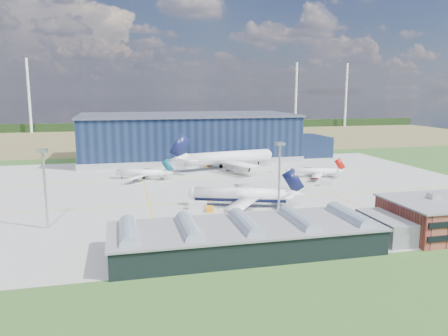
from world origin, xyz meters
The scene contains 23 objects.
ground centered at (0.00, 0.00, 0.00)m, with size 600.00×600.00×0.00m, color #30531F.
apron centered at (0.00, 10.00, 0.03)m, with size 220.00×160.00×0.08m.
farmland centered at (0.00, 220.00, 0.00)m, with size 600.00×220.00×0.01m, color olive.
treeline centered at (0.00, 300.00, 4.00)m, with size 600.00×8.00×8.00m, color black.
hangar centered at (2.81, 94.80, 11.62)m, with size 145.00×62.00×26.10m.
glass_concourse centered at (-6.45, -60.00, 3.69)m, with size 78.00×23.00×8.60m.
light_mast_west centered at (-60.00, -30.00, 15.43)m, with size 2.60×2.60×23.00m.
light_mast_center centered at (10.00, -30.00, 15.43)m, with size 2.60×2.60×23.00m.
airliner_navy centered at (0.17, -19.24, 6.57)m, with size 40.32×39.44×13.15m, color white, non-canonical shape.
airliner_red centered at (46.19, 22.00, 4.47)m, with size 27.39×26.80×8.93m, color white, non-canonical shape.
airliner_widebody centered at (13.71, 52.43, 9.30)m, with size 57.02×55.78×18.59m, color white, non-canonical shape.
airliner_regional centered at (-30.40, 36.35, 4.64)m, with size 28.44×27.82×9.27m, color white, non-canonical shape.
gse_tug_a centered at (-11.27, -23.00, 0.81)m, with size 2.37×3.88×1.62m, color orange.
gse_tug_b centered at (-5.90, -46.00, 0.73)m, with size 2.25×3.37×1.46m, color orange.
gse_van_a centered at (-14.57, -19.33, 1.29)m, with size 2.59×5.93×2.59m, color silver.
gse_cart_a centered at (32.41, 37.57, 0.63)m, with size 1.95×2.92×1.27m, color silver.
gse_van_b centered at (43.74, 4.21, 1.19)m, with size 2.37×5.18×2.37m, color silver.
gse_tug_c centered at (5.54, 62.00, 0.72)m, with size 2.05×3.28×1.43m, color orange.
gse_cart_b centered at (6.10, 43.73, 0.62)m, with size 1.91×2.86×1.24m, color silver.
gse_van_c centered at (66.19, -35.16, 1.33)m, with size 2.66×5.55×2.66m, color silver.
airstair centered at (-26.00, -41.16, 1.49)m, with size 1.87×4.66×2.98m, color silver.
car_a centered at (8.03, -48.00, 0.54)m, with size 1.27×3.15×1.07m, color #99999E.
car_b centered at (34.21, -48.00, 0.64)m, with size 1.36×3.91×1.29m, color #99999E.
Camera 1 is at (-39.29, -158.42, 38.53)m, focal length 35.00 mm.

